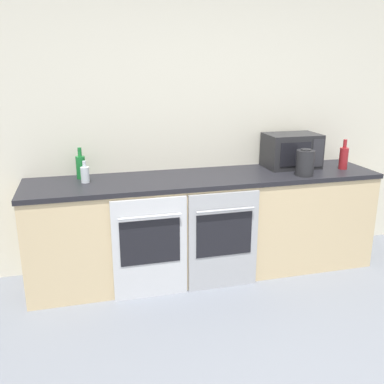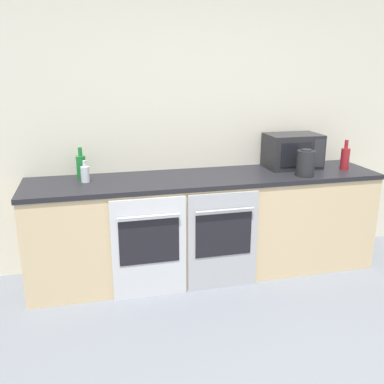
{
  "view_description": "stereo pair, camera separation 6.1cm",
  "coord_description": "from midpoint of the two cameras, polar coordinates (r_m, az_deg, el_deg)",
  "views": [
    {
      "loc": [
        -1.04,
        -1.46,
        1.84
      ],
      "look_at": [
        -0.13,
        2.03,
        0.77
      ],
      "focal_mm": 40.0,
      "sensor_mm": 36.0,
      "label": 1
    },
    {
      "loc": [
        -0.98,
        -1.47,
        1.84
      ],
      "look_at": [
        -0.13,
        2.03,
        0.77
      ],
      "focal_mm": 40.0,
      "sensor_mm": 36.0,
      "label": 2
    }
  ],
  "objects": [
    {
      "name": "bottle_red",
      "position": [
        4.23,
        20.12,
        4.28
      ],
      "size": [
        0.08,
        0.08,
        0.28
      ],
      "color": "maroon",
      "rests_on": "counter_back"
    },
    {
      "name": "counter_back",
      "position": [
        3.89,
        2.28,
        -4.36
      ],
      "size": [
        3.11,
        0.68,
        0.91
      ],
      "color": "#D1B789",
      "rests_on": "ground_plane"
    },
    {
      "name": "kettle",
      "position": [
        3.87,
        15.34,
        3.72
      ],
      "size": [
        0.16,
        0.16,
        0.24
      ],
      "color": "#232326",
      "rests_on": "counter_back"
    },
    {
      "name": "oven_left",
      "position": [
        3.48,
        -5.21,
        -7.45
      ],
      "size": [
        0.6,
        0.06,
        0.85
      ],
      "color": "silver",
      "rests_on": "ground_plane"
    },
    {
      "name": "oven_right",
      "position": [
        3.61,
        4.63,
        -6.5
      ],
      "size": [
        0.6,
        0.06,
        0.85
      ],
      "color": "#A8AAAF",
      "rests_on": "ground_plane"
    },
    {
      "name": "wall_back",
      "position": [
        4.02,
        1.01,
        8.77
      ],
      "size": [
        10.0,
        0.06,
        2.6
      ],
      "color": "silver",
      "rests_on": "ground_plane"
    },
    {
      "name": "bottle_green",
      "position": [
        3.78,
        -14.12,
        3.37
      ],
      "size": [
        0.08,
        0.08,
        0.27
      ],
      "color": "#19722D",
      "rests_on": "counter_back"
    },
    {
      "name": "microwave",
      "position": [
        4.16,
        13.67,
        5.34
      ],
      "size": [
        0.5,
        0.34,
        0.32
      ],
      "color": "#232326",
      "rests_on": "counter_back"
    },
    {
      "name": "bottle_clear",
      "position": [
        3.64,
        -13.6,
        2.39
      ],
      "size": [
        0.07,
        0.07,
        0.18
      ],
      "color": "silver",
      "rests_on": "counter_back"
    }
  ]
}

